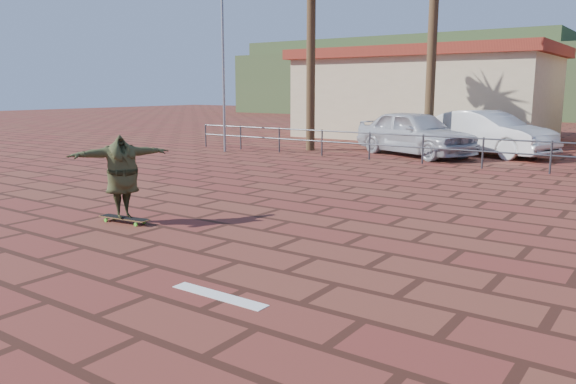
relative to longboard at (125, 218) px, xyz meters
The scene contains 10 objects.
ground 3.40m from the longboard, 10.60° to the right, with size 120.00×120.00×0.00m, color brown.
paint_stripe 4.44m from the longboard, 24.29° to the right, with size 1.40×0.22×0.01m, color white.
guardrail 11.87m from the longboard, 73.61° to the left, with size 24.06×0.06×1.00m.
flagpole 13.08m from the longboard, 122.19° to the left, with size 1.30×0.10×8.00m.
building_west 21.65m from the longboard, 97.08° to the left, with size 12.60×7.60×4.50m.
hill_back 58.56m from the longboard, 108.62° to the left, with size 35.00×14.00×8.00m, color #384C28.
longboard is the anchor object (origin of this frame).
skateboarder 0.80m from the longboard, ahead, with size 1.92×0.52×1.56m, color #3A3D21.
car_silver 13.59m from the longboard, 89.41° to the left, with size 2.03×5.04×1.72m, color silver.
car_white 15.45m from the longboard, 81.26° to the left, with size 1.79×5.13×1.69m, color silver.
Camera 1 is at (5.17, -6.05, 2.50)m, focal length 35.00 mm.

